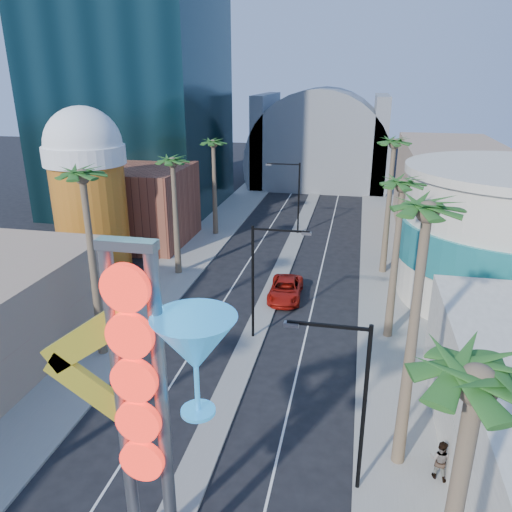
# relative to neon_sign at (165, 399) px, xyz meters

# --- Properties ---
(sidewalk_west) EXTENTS (5.00, 100.00, 0.15)m
(sidewalk_west) POSITION_rel_neon_sign_xyz_m (-10.32, 32.04, -7.23)
(sidewalk_west) COLOR gray
(sidewalk_west) RESTS_ON ground
(sidewalk_east) EXTENTS (5.00, 100.00, 0.15)m
(sidewalk_east) POSITION_rel_neon_sign_xyz_m (8.68, 32.04, -7.23)
(sidewalk_east) COLOR gray
(sidewalk_east) RESTS_ON ground
(median) EXTENTS (1.60, 84.00, 0.15)m
(median) POSITION_rel_neon_sign_xyz_m (-0.82, 35.04, -7.23)
(median) COLOR gray
(median) RESTS_ON ground
(hotel_tower) EXTENTS (20.00, 20.00, 50.00)m
(hotel_tower) POSITION_rel_neon_sign_xyz_m (-22.82, 49.04, 17.69)
(hotel_tower) COLOR black
(hotel_tower) RESTS_ON ground
(brick_filler_west) EXTENTS (10.00, 10.00, 8.00)m
(brick_filler_west) POSITION_rel_neon_sign_xyz_m (-16.82, 35.04, -3.31)
(brick_filler_west) COLOR brown
(brick_filler_west) RESTS_ON ground
(filler_east) EXTENTS (10.00, 20.00, 10.00)m
(filler_east) POSITION_rel_neon_sign_xyz_m (15.18, 45.04, -2.31)
(filler_east) COLOR tan
(filler_east) RESTS_ON ground
(beer_mug) EXTENTS (7.00, 7.00, 14.50)m
(beer_mug) POSITION_rel_neon_sign_xyz_m (-17.82, 27.04, 0.54)
(beer_mug) COLOR #AB7116
(beer_mug) RESTS_ON ground
(turquoise_building) EXTENTS (16.60, 16.60, 10.60)m
(turquoise_building) POSITION_rel_neon_sign_xyz_m (17.18, 27.04, -2.06)
(turquoise_building) COLOR #BFB7A1
(turquoise_building) RESTS_ON ground
(canopy) EXTENTS (22.00, 16.00, 22.00)m
(canopy) POSITION_rel_neon_sign_xyz_m (-0.82, 69.04, -3.00)
(canopy) COLOR slate
(canopy) RESTS_ON ground
(neon_sign) EXTENTS (6.53, 2.60, 12.55)m
(neon_sign) POSITION_rel_neon_sign_xyz_m (0.00, 0.00, 0.00)
(neon_sign) COLOR gray
(neon_sign) RESTS_ON ground
(streetlight_0) EXTENTS (3.79, 0.25, 8.00)m
(streetlight_0) POSITION_rel_neon_sign_xyz_m (-0.27, 17.04, -2.43)
(streetlight_0) COLOR black
(streetlight_0) RESTS_ON ground
(streetlight_1) EXTENTS (3.79, 0.25, 8.00)m
(streetlight_1) POSITION_rel_neon_sign_xyz_m (-1.36, 41.04, -2.43)
(streetlight_1) COLOR black
(streetlight_1) RESTS_ON ground
(streetlight_2) EXTENTS (3.45, 0.25, 8.00)m
(streetlight_2) POSITION_rel_neon_sign_xyz_m (5.91, 5.04, -2.47)
(streetlight_2) COLOR black
(streetlight_2) RESTS_ON ground
(palm_1) EXTENTS (2.40, 2.40, 12.70)m
(palm_1) POSITION_rel_neon_sign_xyz_m (-9.82, 13.04, 3.52)
(palm_1) COLOR brown
(palm_1) RESTS_ON ground
(palm_2) EXTENTS (2.40, 2.40, 11.20)m
(palm_2) POSITION_rel_neon_sign_xyz_m (-9.82, 27.04, 2.17)
(palm_2) COLOR brown
(palm_2) RESTS_ON ground
(palm_3) EXTENTS (2.40, 2.40, 11.20)m
(palm_3) POSITION_rel_neon_sign_xyz_m (-9.82, 39.04, 2.17)
(palm_3) COLOR brown
(palm_3) RESTS_ON ground
(palm_4) EXTENTS (2.40, 2.40, 12.20)m
(palm_4) POSITION_rel_neon_sign_xyz_m (8.18, -2.96, 3.07)
(palm_4) COLOR brown
(palm_4) RESTS_ON ground
(palm_5) EXTENTS (2.40, 2.40, 13.20)m
(palm_5) POSITION_rel_neon_sign_xyz_m (8.18, 7.04, 3.96)
(palm_5) COLOR brown
(palm_5) RESTS_ON ground
(palm_6) EXTENTS (2.40, 2.40, 11.70)m
(palm_6) POSITION_rel_neon_sign_xyz_m (8.18, 19.04, 2.62)
(palm_6) COLOR brown
(palm_6) RESTS_ON ground
(palm_7) EXTENTS (2.40, 2.40, 12.70)m
(palm_7) POSITION_rel_neon_sign_xyz_m (8.18, 31.04, 3.52)
(palm_7) COLOR brown
(palm_7) RESTS_ON ground
(red_pickup) EXTENTS (2.73, 5.54, 1.51)m
(red_pickup) POSITION_rel_neon_sign_xyz_m (0.38, 23.88, -6.55)
(red_pickup) COLOR #AE160D
(red_pickup) RESTS_ON ground
(pedestrian_b) EXTENTS (1.11, 1.00, 1.88)m
(pedestrian_b) POSITION_rel_neon_sign_xyz_m (9.86, 6.33, -6.22)
(pedestrian_b) COLOR gray
(pedestrian_b) RESTS_ON sidewalk_east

